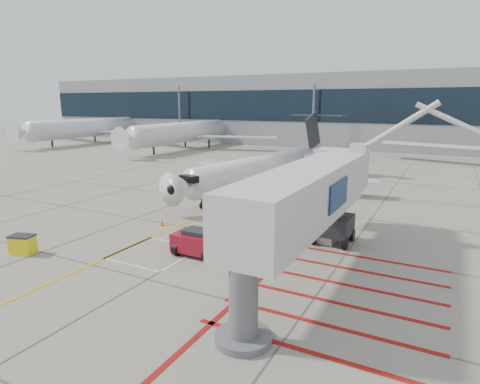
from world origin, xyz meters
The scene contains 13 objects.
ground_plane centered at (0.00, 0.00, 0.00)m, with size 260.00×260.00×0.00m, color gray.
regional_jet centered at (-3.97, 15.28, 3.70)m, with size 22.37×28.20×7.39m, color silver, non-canonical shape.
jet_bridge centered at (6.74, -0.15, 3.71)m, with size 8.78×18.54×7.41m, color silver, non-canonical shape.
pushback_tug centered at (0.38, 0.00, 0.80)m, with size 2.76×1.72×1.61m, color maroon, non-canonical shape.
spill_bin centered at (-8.78, -4.61, 0.56)m, with size 1.30×0.87×1.13m, color yellow, non-canonical shape.
baggage_cart centered at (2.24, 3.93, 0.55)m, with size 1.76×1.11×1.11m, color #525257, non-canonical shape.
ground_power_unit centered at (5.59, 5.82, 1.06)m, with size 2.68×1.57×2.12m, color silver, non-canonical shape.
cone_nose centered at (-5.02, 3.46, 0.22)m, with size 0.32×0.32×0.45m, color orange.
cone_side centered at (-1.78, 8.37, 0.25)m, with size 0.36×0.36×0.50m, color orange.
terminal_building centered at (10.00, 70.00, 7.00)m, with size 180.00×28.00×14.00m, color gray.
terminal_glass_band centered at (10.00, 55.95, 8.00)m, with size 180.00×0.10×6.00m, color black.
bg_aircraft_a centered at (-56.67, 46.00, 5.79)m, with size 34.73×38.59×11.58m, color silver, non-canonical shape.
bg_aircraft_b centered at (-31.56, 46.00, 5.63)m, with size 33.77×37.53×11.26m, color silver, non-canonical shape.
Camera 1 is at (12.75, -18.31, 8.66)m, focal length 30.00 mm.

